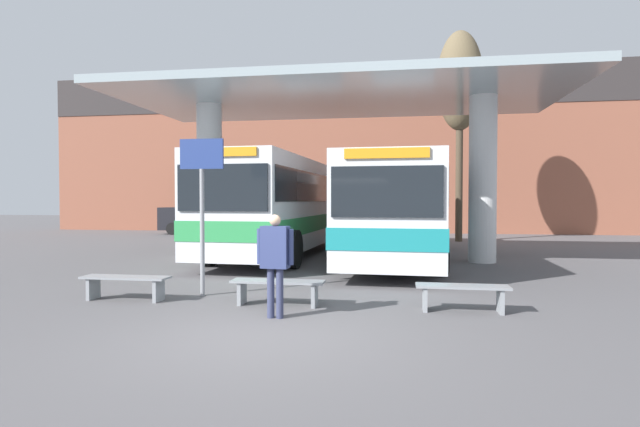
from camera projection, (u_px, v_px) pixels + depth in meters
name	position (u px, v px, depth m)	size (l,w,h in m)	color
ground_plane	(264.00, 335.00, 7.12)	(100.00, 100.00, 0.00)	#565456
townhouse_backdrop	(368.00, 138.00, 29.42)	(40.00, 0.58, 9.63)	brown
station_canopy	(340.00, 116.00, 16.00)	(13.85, 7.00, 5.37)	silver
transit_bus_left_bay	(283.00, 203.00, 17.41)	(3.15, 10.83, 3.24)	silver
transit_bus_center_bay	(398.00, 206.00, 16.53)	(3.15, 12.13, 3.07)	silver
waiting_bench_near_pillar	(126.00, 282.00, 9.57)	(1.70, 0.44, 0.46)	gray
waiting_bench_mid_platform	(278.00, 287.00, 9.09)	(1.71, 0.44, 0.46)	gray
waiting_bench_far_platform	(462.00, 292.00, 8.58)	(1.58, 0.44, 0.46)	gray
info_sign_platform	(202.00, 185.00, 9.99)	(0.90, 0.09, 3.15)	gray
pedestrian_waiting	(275.00, 255.00, 8.10)	(0.63, 0.28, 1.69)	#333856
poplar_tree_behind_left	(460.00, 84.00, 22.96)	(2.08, 2.08, 9.71)	#473A2B
parked_car_street	(204.00, 215.00, 28.25)	(4.73, 2.17, 2.22)	black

